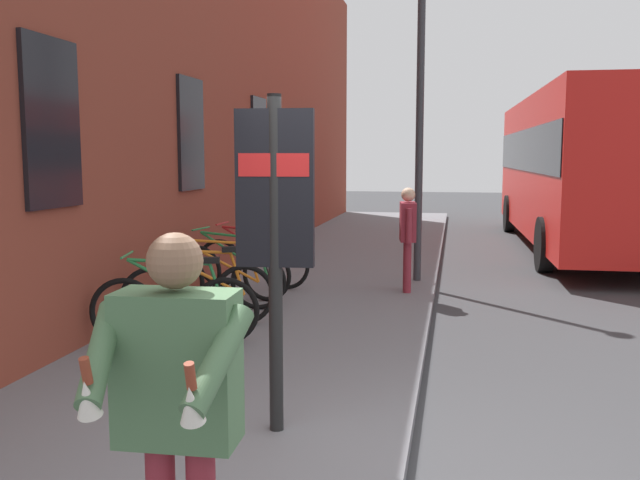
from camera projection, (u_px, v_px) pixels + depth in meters
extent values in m
plane|color=#38383A|center=(505.00, 304.00, 9.85)|extent=(60.00, 60.00, 0.00)
cube|color=slate|center=(338.00, 270.00, 12.32)|extent=(24.00, 3.50, 0.12)
cube|color=brown|center=(242.00, 77.00, 13.25)|extent=(22.00, 0.60, 7.16)
cube|color=black|center=(52.00, 123.00, 6.52)|extent=(0.90, 0.06, 1.60)
cube|color=black|center=(191.00, 134.00, 9.93)|extent=(0.90, 0.06, 1.60)
cube|color=black|center=(259.00, 139.00, 13.33)|extent=(0.90, 0.06, 1.60)
torus|color=black|center=(124.00, 312.00, 7.21)|extent=(0.22, 0.72, 0.72)
torus|color=black|center=(225.00, 311.00, 7.24)|extent=(0.22, 0.72, 0.72)
cylinder|color=#267F3F|center=(176.00, 285.00, 7.19)|extent=(0.26, 1.00, 0.58)
cylinder|color=#267F3F|center=(169.00, 262.00, 7.16)|extent=(0.23, 0.84, 0.09)
cylinder|color=#267F3F|center=(218.00, 288.00, 7.21)|extent=(0.08, 0.19, 0.51)
cube|color=black|center=(210.00, 260.00, 7.17)|extent=(0.14, 0.22, 0.06)
cylinder|color=#267F3F|center=(127.00, 255.00, 7.13)|extent=(0.47, 0.13, 0.02)
torus|color=black|center=(152.00, 298.00, 7.92)|extent=(0.30, 0.70, 0.72)
torus|color=black|center=(244.00, 295.00, 8.08)|extent=(0.30, 0.70, 0.72)
cylinder|color=orange|center=(200.00, 273.00, 7.97)|extent=(0.38, 0.97, 0.58)
cylinder|color=orange|center=(193.00, 251.00, 7.93)|extent=(0.32, 0.81, 0.09)
cylinder|color=orange|center=(237.00, 274.00, 8.04)|extent=(0.10, 0.19, 0.51)
cube|color=black|center=(230.00, 249.00, 7.99)|extent=(0.16, 0.22, 0.06)
cylinder|color=orange|center=(155.00, 246.00, 7.86)|extent=(0.46, 0.19, 0.02)
torus|color=black|center=(177.00, 282.00, 8.88)|extent=(0.21, 0.72, 0.72)
torus|color=black|center=(258.00, 282.00, 8.90)|extent=(0.21, 0.72, 0.72)
cylinder|color=orange|center=(219.00, 261.00, 8.86)|extent=(0.25, 1.00, 0.58)
cylinder|color=orange|center=(213.00, 242.00, 8.82)|extent=(0.21, 0.84, 0.09)
cylinder|color=orange|center=(252.00, 263.00, 8.87)|extent=(0.07, 0.19, 0.51)
cube|color=black|center=(246.00, 240.00, 8.83)|extent=(0.14, 0.22, 0.06)
cylinder|color=orange|center=(179.00, 236.00, 8.81)|extent=(0.47, 0.12, 0.02)
torus|color=black|center=(199.00, 271.00, 9.75)|extent=(0.17, 0.72, 0.72)
torus|color=black|center=(267.00, 275.00, 9.40)|extent=(0.17, 0.72, 0.72)
cylinder|color=#267F3F|center=(233.00, 253.00, 9.54)|extent=(0.19, 1.01, 0.58)
cylinder|color=#267F3F|center=(228.00, 235.00, 9.53)|extent=(0.16, 0.85, 0.09)
cylinder|color=#267F3F|center=(261.00, 257.00, 9.40)|extent=(0.06, 0.19, 0.51)
cube|color=black|center=(256.00, 235.00, 9.39)|extent=(0.13, 0.21, 0.06)
cylinder|color=#267F3F|center=(201.00, 229.00, 9.66)|extent=(0.48, 0.10, 0.02)
torus|color=black|center=(220.00, 263.00, 10.49)|extent=(0.10, 0.72, 0.72)
torus|color=black|center=(286.00, 265.00, 10.23)|extent=(0.10, 0.72, 0.72)
cylinder|color=#B21E1E|center=(254.00, 246.00, 10.32)|extent=(0.09, 1.02, 0.58)
cylinder|color=#B21E1E|center=(249.00, 229.00, 10.31)|extent=(0.08, 0.85, 0.09)
cylinder|color=#B21E1E|center=(281.00, 248.00, 10.22)|extent=(0.05, 0.19, 0.51)
cube|color=black|center=(276.00, 229.00, 10.20)|extent=(0.11, 0.21, 0.06)
cylinder|color=#B21E1E|center=(222.00, 223.00, 10.40)|extent=(0.48, 0.05, 0.02)
cylinder|color=black|center=(275.00, 267.00, 4.89)|extent=(0.10, 0.10, 2.40)
cube|color=black|center=(275.00, 189.00, 4.82)|extent=(0.12, 0.55, 1.10)
cube|color=red|center=(275.00, 165.00, 4.80)|extent=(0.13, 0.50, 0.16)
cube|color=red|center=(581.00, 166.00, 15.38)|extent=(10.55, 2.71, 3.00)
cube|color=black|center=(582.00, 150.00, 15.34)|extent=(10.34, 2.74, 0.90)
cylinder|color=black|center=(544.00, 244.00, 12.47)|extent=(1.00, 0.27, 1.00)
cylinder|color=black|center=(601.00, 215.00, 18.62)|extent=(1.00, 0.27, 1.00)
cylinder|color=black|center=(509.00, 214.00, 19.04)|extent=(1.00, 0.27, 1.00)
cylinder|color=maroon|center=(407.00, 265.00, 10.14)|extent=(0.11, 0.11, 0.75)
cylinder|color=maroon|center=(407.00, 267.00, 9.99)|extent=(0.11, 0.11, 0.75)
cube|color=maroon|center=(408.00, 222.00, 9.99)|extent=(0.46, 0.27, 0.56)
sphere|color=#D8AD8C|center=(408.00, 195.00, 9.94)|extent=(0.20, 0.20, 0.20)
cylinder|color=maroon|center=(407.00, 223.00, 10.24)|extent=(0.09, 0.09, 0.50)
cylinder|color=maroon|center=(409.00, 226.00, 9.74)|extent=(0.09, 0.09, 0.50)
cube|color=#4C724C|center=(178.00, 368.00, 2.76)|extent=(0.26, 0.49, 0.62)
sphere|color=#8C664C|center=(175.00, 261.00, 2.71)|extent=(0.22, 0.22, 0.22)
cylinder|color=#4C724C|center=(219.00, 359.00, 2.53)|extent=(0.45, 0.17, 0.35)
cone|color=white|center=(191.00, 404.00, 2.36)|extent=(0.13, 0.09, 0.16)
cylinder|color=brown|center=(190.00, 376.00, 2.35)|extent=(0.06, 0.04, 0.11)
cylinder|color=#4C724C|center=(100.00, 354.00, 2.60)|extent=(0.45, 0.20, 0.35)
cone|color=white|center=(87.00, 398.00, 2.42)|extent=(0.13, 0.09, 0.16)
cylinder|color=brown|center=(86.00, 371.00, 2.41)|extent=(0.06, 0.04, 0.11)
cylinder|color=#333338|center=(420.00, 127.00, 10.73)|extent=(0.12, 0.12, 4.82)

